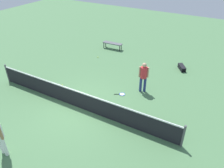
{
  "coord_description": "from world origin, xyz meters",
  "views": [
    {
      "loc": [
        -5.59,
        6.55,
        6.65
      ],
      "look_at": [
        -1.08,
        -1.42,
        0.9
      ],
      "focal_mm": 35.13,
      "sensor_mm": 36.0,
      "label": 1
    }
  ],
  "objects_px": {
    "tennis_ball_by_net": "(98,57)",
    "equipment_bag": "(182,68)",
    "player_near_side": "(144,75)",
    "courtside_bench": "(112,44)",
    "tennis_ball_midcourt": "(107,107)",
    "tennis_racket_near_player": "(122,94)",
    "tennis_ball_near_player": "(62,85)"
  },
  "relations": [
    {
      "from": "tennis_ball_midcourt",
      "to": "tennis_ball_by_net",
      "type": "bearing_deg",
      "value": -52.95
    },
    {
      "from": "tennis_ball_near_player",
      "to": "courtside_bench",
      "type": "xyz_separation_m",
      "value": [
        0.1,
        -5.96,
        0.38
      ]
    },
    {
      "from": "tennis_ball_near_player",
      "to": "equipment_bag",
      "type": "distance_m",
      "value": 7.49
    },
    {
      "from": "tennis_ball_by_net",
      "to": "tennis_ball_midcourt",
      "type": "relative_size",
      "value": 1.0
    },
    {
      "from": "courtside_bench",
      "to": "equipment_bag",
      "type": "distance_m",
      "value": 5.57
    },
    {
      "from": "tennis_ball_midcourt",
      "to": "tennis_ball_near_player",
      "type": "bearing_deg",
      "value": -8.87
    },
    {
      "from": "tennis_ball_midcourt",
      "to": "courtside_bench",
      "type": "distance_m",
      "value": 7.29
    },
    {
      "from": "tennis_racket_near_player",
      "to": "tennis_ball_midcourt",
      "type": "relative_size",
      "value": 8.9
    },
    {
      "from": "player_near_side",
      "to": "tennis_ball_near_player",
      "type": "relative_size",
      "value": 25.76
    },
    {
      "from": "player_near_side",
      "to": "tennis_ball_near_player",
      "type": "bearing_deg",
      "value": 21.93
    },
    {
      "from": "tennis_ball_near_player",
      "to": "equipment_bag",
      "type": "xyz_separation_m",
      "value": [
        -5.41,
        -5.18,
        0.11
      ]
    },
    {
      "from": "tennis_ball_near_player",
      "to": "tennis_ball_by_net",
      "type": "distance_m",
      "value": 4.08
    },
    {
      "from": "player_near_side",
      "to": "courtside_bench",
      "type": "distance_m",
      "value": 6.07
    },
    {
      "from": "equipment_bag",
      "to": "tennis_racket_near_player",
      "type": "bearing_deg",
      "value": 64.38
    },
    {
      "from": "tennis_ball_midcourt",
      "to": "courtside_bench",
      "type": "xyz_separation_m",
      "value": [
        3.34,
        -6.47,
        0.38
      ]
    },
    {
      "from": "tennis_ball_by_net",
      "to": "tennis_ball_midcourt",
      "type": "xyz_separation_m",
      "value": [
        -3.46,
        4.58,
        0.0
      ]
    },
    {
      "from": "tennis_ball_midcourt",
      "to": "courtside_bench",
      "type": "relative_size",
      "value": 0.04
    },
    {
      "from": "courtside_bench",
      "to": "tennis_ball_midcourt",
      "type": "bearing_deg",
      "value": 117.29
    },
    {
      "from": "tennis_ball_midcourt",
      "to": "player_near_side",
      "type": "bearing_deg",
      "value": -113.07
    },
    {
      "from": "tennis_ball_by_net",
      "to": "tennis_racket_near_player",
      "type": "bearing_deg",
      "value": 137.79
    },
    {
      "from": "tennis_ball_by_net",
      "to": "equipment_bag",
      "type": "relative_size",
      "value": 0.08
    },
    {
      "from": "tennis_racket_near_player",
      "to": "courtside_bench",
      "type": "bearing_deg",
      "value": -56.09
    },
    {
      "from": "equipment_bag",
      "to": "player_near_side",
      "type": "bearing_deg",
      "value": 70.44
    },
    {
      "from": "player_near_side",
      "to": "tennis_ball_near_player",
      "type": "height_order",
      "value": "player_near_side"
    },
    {
      "from": "tennis_ball_by_net",
      "to": "player_near_side",
      "type": "bearing_deg",
      "value": 151.32
    },
    {
      "from": "tennis_racket_near_player",
      "to": "tennis_ball_near_player",
      "type": "bearing_deg",
      "value": 14.33
    },
    {
      "from": "tennis_ball_by_net",
      "to": "tennis_ball_midcourt",
      "type": "bearing_deg",
      "value": 127.05
    },
    {
      "from": "tennis_racket_near_player",
      "to": "tennis_ball_near_player",
      "type": "relative_size",
      "value": 8.9
    },
    {
      "from": "tennis_ball_near_player",
      "to": "courtside_bench",
      "type": "distance_m",
      "value": 5.97
    },
    {
      "from": "tennis_ball_by_net",
      "to": "courtside_bench",
      "type": "height_order",
      "value": "courtside_bench"
    },
    {
      "from": "player_near_side",
      "to": "courtside_bench",
      "type": "relative_size",
      "value": 1.12
    },
    {
      "from": "tennis_ball_by_net",
      "to": "equipment_bag",
      "type": "distance_m",
      "value": 5.74
    }
  ]
}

